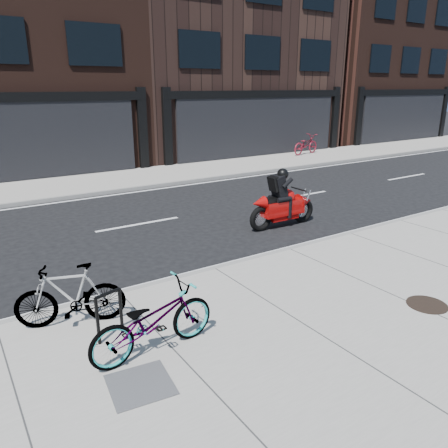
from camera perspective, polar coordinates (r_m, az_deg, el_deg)
ground at (r=10.51m, az=-6.91°, el=-2.82°), size 120.00×120.00×0.00m
sidewalk_near at (r=6.81m, az=12.97°, el=-14.64°), size 60.00×6.00×0.13m
sidewalk_far at (r=17.54m, az=-18.39°, el=4.92°), size 60.00×3.50×0.13m
building_mideast at (r=27.52m, az=-1.93°, el=23.02°), size 12.00×10.00×12.50m
building_east at (r=35.30m, az=16.25°, el=21.59°), size 10.00×10.00×13.00m
bike_rack at (r=6.57m, az=-14.78°, el=-10.96°), size 0.43×0.16×0.74m
bicycle_front at (r=6.12m, az=-9.25°, el=-12.32°), size 1.90×0.79×0.97m
bicycle_rear at (r=7.09m, az=-19.45°, el=-8.75°), size 1.69×0.97×0.98m
motorcycle at (r=11.85m, az=8.05°, el=2.78°), size 2.15×0.49×1.61m
bicycle_far at (r=24.14m, az=10.62°, el=10.18°), size 2.09×1.09×1.05m
manhole_cover at (r=8.20m, az=24.99°, el=-9.52°), size 0.69×0.69×0.02m
utility_grate at (r=5.81m, az=-10.87°, el=-19.90°), size 0.83×0.83×0.02m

